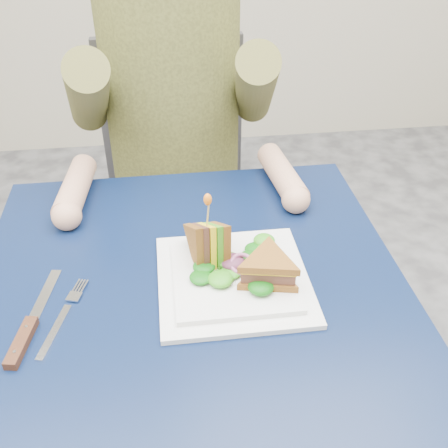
{
  "coord_description": "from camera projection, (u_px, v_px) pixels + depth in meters",
  "views": [
    {
      "loc": [
        -0.03,
        -0.69,
        1.35
      ],
      "look_at": [
        0.06,
        0.04,
        0.82
      ],
      "focal_mm": 42.0,
      "sensor_mm": 36.0,
      "label": 1
    }
  ],
  "objects": [
    {
      "name": "table",
      "position": [
        193.0,
        313.0,
        0.96
      ],
      "size": [
        0.75,
        0.75,
        0.73
      ],
      "color": "black",
      "rests_on": "ground"
    },
    {
      "name": "chair",
      "position": [
        176.0,
        177.0,
        1.58
      ],
      "size": [
        0.42,
        0.4,
        0.93
      ],
      "color": "#47474C",
      "rests_on": "ground"
    },
    {
      "name": "diner",
      "position": [
        171.0,
        68.0,
        1.27
      ],
      "size": [
        0.54,
        0.59,
        0.74
      ],
      "color": "#4B4D23",
      "rests_on": "chair"
    },
    {
      "name": "plate",
      "position": [
        233.0,
        278.0,
        0.91
      ],
      "size": [
        0.26,
        0.26,
        0.02
      ],
      "color": "white",
      "rests_on": "table"
    },
    {
      "name": "sandwich_flat",
      "position": [
        268.0,
        269.0,
        0.87
      ],
      "size": [
        0.14,
        0.14,
        0.05
      ],
      "color": "brown",
      "rests_on": "plate"
    },
    {
      "name": "sandwich_upright",
      "position": [
        209.0,
        244.0,
        0.92
      ],
      "size": [
        0.08,
        0.13,
        0.13
      ],
      "color": "brown",
      "rests_on": "plate"
    },
    {
      "name": "fork",
      "position": [
        62.0,
        319.0,
        0.84
      ],
      "size": [
        0.07,
        0.18,
        0.01
      ],
      "color": "silver",
      "rests_on": "table"
    },
    {
      "name": "knife",
      "position": [
        26.0,
        333.0,
        0.81
      ],
      "size": [
        0.06,
        0.22,
        0.02
      ],
      "color": "silver",
      "rests_on": "table"
    },
    {
      "name": "toothpick",
      "position": [
        208.0,
        213.0,
        0.88
      ],
      "size": [
        0.01,
        0.01,
        0.06
      ],
      "primitive_type": "cylinder",
      "rotation": [
        0.14,
        0.07,
        0.0
      ],
      "color": "tan",
      "rests_on": "sandwich_upright"
    },
    {
      "name": "toothpick_frill",
      "position": [
        208.0,
        199.0,
        0.86
      ],
      "size": [
        0.01,
        0.01,
        0.02
      ],
      "primitive_type": "ellipsoid",
      "color": "orange",
      "rests_on": "sandwich_upright"
    },
    {
      "name": "lettuce_spill",
      "position": [
        236.0,
        265.0,
        0.91
      ],
      "size": [
        0.15,
        0.13,
        0.02
      ],
      "primitive_type": null,
      "color": "#337A14",
      "rests_on": "plate"
    },
    {
      "name": "onion_ring",
      "position": [
        242.0,
        264.0,
        0.9
      ],
      "size": [
        0.04,
        0.04,
        0.02
      ],
      "primitive_type": "torus",
      "rotation": [
        0.44,
        0.0,
        0.0
      ],
      "color": "#9E4C7A",
      "rests_on": "plate"
    }
  ]
}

